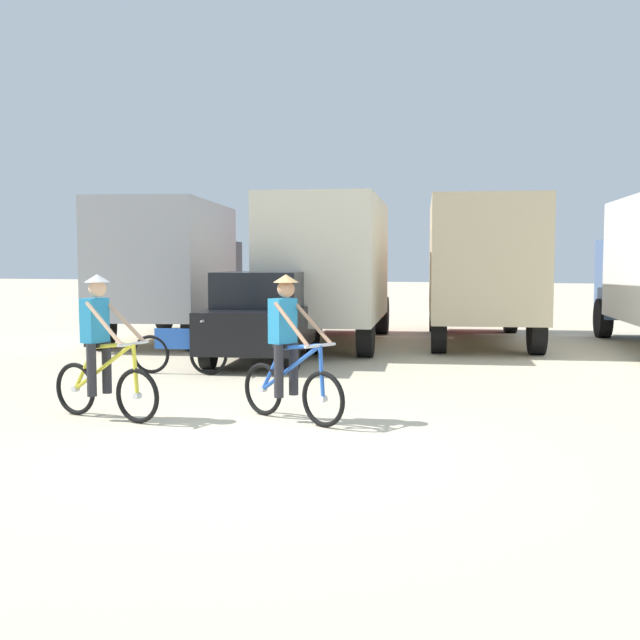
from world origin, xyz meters
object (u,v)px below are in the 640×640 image
Objects in this scene: box_truck_grey_hauler at (174,264)px; cyclist_orange_shirt at (101,352)px; box_truck_tan_camper at (481,265)px; cyclist_cowboy_hat at (289,353)px; box_truck_cream_rv at (331,265)px; bicycle_spare at (180,352)px; sedan_parked at (264,316)px.

box_truck_grey_hauler reaches higher than cyclist_orange_shirt.
box_truck_tan_camper is 10.07m from cyclist_cowboy_hat.
box_truck_cream_rv is 9.13m from cyclist_orange_shirt.
cyclist_cowboy_hat is at bearing -46.33° from bicycle_spare.
cyclist_orange_shirt is at bearing -166.83° from cyclist_cowboy_hat.
box_truck_cream_rv is (4.08, -0.05, 0.00)m from box_truck_grey_hauler.
sedan_parked is (-3.84, -4.62, -0.99)m from box_truck_tan_camper.
cyclist_cowboy_hat is (2.23, -5.27, -0.04)m from sedan_parked.
box_truck_cream_rv and box_truck_tan_camper have the same top height.
sedan_parked is 2.42× the size of cyclist_orange_shirt.
box_truck_grey_hauler reaches higher than cyclist_cowboy_hat.
sedan_parked is 5.72m from cyclist_cowboy_hat.
cyclist_orange_shirt is 1.06× the size of bicycle_spare.
cyclist_cowboy_hat is at bearing -55.83° from box_truck_grey_hauler.
cyclist_orange_shirt and cyclist_cowboy_hat have the same top height.
cyclist_orange_shirt is (3.52, -9.10, -1.03)m from box_truck_grey_hauler.
bicycle_spare is (-0.75, 3.73, -0.45)m from cyclist_orange_shirt.
box_truck_grey_hauler is 6.23m from bicycle_spare.
box_truck_grey_hauler and box_truck_tan_camper have the same top height.
sedan_parked is at bearing 68.71° from bicycle_spare.
box_truck_grey_hauler reaches higher than sedan_parked.
box_truck_cream_rv is 3.43m from sedan_parked.
box_truck_tan_camper is at bearing 80.76° from cyclist_cowboy_hat.
bicycle_spare is at bearing -124.78° from box_truck_tan_camper.
sedan_parked is 2.28m from bicycle_spare.
box_truck_grey_hauler is 1.01× the size of box_truck_cream_rv.
box_truck_grey_hauler reaches higher than bicycle_spare.
cyclist_orange_shirt is 3.83m from bicycle_spare.
box_truck_grey_hauler is 4.10× the size of bicycle_spare.
box_truck_tan_camper reaches higher than cyclist_cowboy_hat.
box_truck_grey_hauler is 10.40m from cyclist_cowboy_hat.
bicycle_spare is at bearing -111.29° from sedan_parked.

